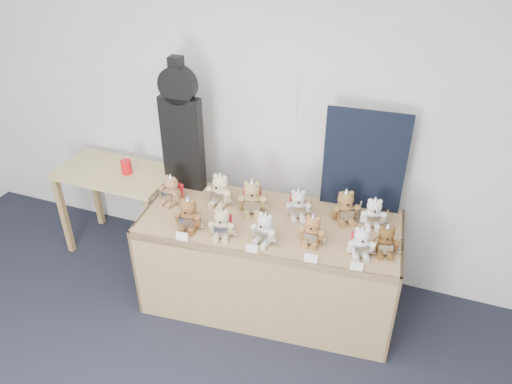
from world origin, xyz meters
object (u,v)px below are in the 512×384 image
(teddy_front_end, at_px, (386,241))
(teddy_back_centre_left, at_px, (252,198))
(side_table, at_px, (117,184))
(teddy_back_left, at_px, (220,190))
(red_cup, at_px, (126,167))
(teddy_front_centre, at_px, (265,229))
(teddy_front_left, at_px, (222,224))
(teddy_back_end, at_px, (374,213))
(teddy_back_far_left, at_px, (171,191))
(teddy_front_far_right, at_px, (361,243))
(display_table, at_px, (267,246))
(teddy_front_right, at_px, (312,230))
(teddy_back_centre_right, at_px, (298,204))
(teddy_front_far_left, at_px, (189,215))
(guitar_case, at_px, (181,127))
(teddy_back_right, at_px, (345,207))

(teddy_front_end, xyz_separation_m, teddy_back_centre_left, (-1.01, 0.15, 0.02))
(side_table, height_order, teddy_back_left, teddy_back_left)
(red_cup, bearing_deg, teddy_front_centre, -17.89)
(teddy_front_left, xyz_separation_m, teddy_back_end, (0.98, 0.50, 0.00))
(teddy_back_left, bearing_deg, teddy_back_far_left, -158.37)
(teddy_back_left, bearing_deg, teddy_front_far_right, -8.73)
(teddy_front_left, height_order, teddy_back_end, same)
(display_table, relative_size, teddy_back_centre_left, 6.67)
(teddy_front_left, relative_size, teddy_front_far_right, 1.01)
(teddy_front_right, relative_size, teddy_back_centre_right, 0.98)
(teddy_front_far_left, bearing_deg, side_table, 144.97)
(teddy_front_left, distance_m, teddy_front_far_right, 0.96)
(teddy_back_far_left, bearing_deg, teddy_back_centre_left, 23.97)
(guitar_case, xyz_separation_m, teddy_back_centre_right, (0.98, -0.10, -0.43))
(guitar_case, distance_m, teddy_back_end, 1.58)
(side_table, bearing_deg, teddy_front_centre, -16.28)
(display_table, relative_size, teddy_back_centre_right, 7.81)
(teddy_front_left, bearing_deg, display_table, 24.17)
(display_table, xyz_separation_m, teddy_front_far_left, (-0.53, -0.20, 0.28))
(teddy_front_far_left, xyz_separation_m, teddy_front_right, (0.87, 0.14, -0.01))
(teddy_front_far_right, bearing_deg, teddy_back_end, 69.75)
(teddy_front_end, bearing_deg, teddy_back_right, 126.54)
(guitar_case, xyz_separation_m, teddy_front_end, (1.65, -0.31, -0.43))
(display_table, relative_size, teddy_back_right, 7.17)
(red_cup, bearing_deg, display_table, -12.17)
(teddy_front_centre, xyz_separation_m, teddy_back_left, (-0.48, 0.33, 0.01))
(teddy_front_far_left, relative_size, teddy_front_end, 1.13)
(teddy_front_left, height_order, teddy_back_right, teddy_back_right)
(teddy_front_end, relative_size, teddy_back_end, 0.99)
(teddy_front_left, xyz_separation_m, teddy_back_left, (-0.18, 0.38, 0.02))
(teddy_back_centre_right, relative_size, teddy_back_right, 0.92)
(teddy_back_centre_right, bearing_deg, teddy_back_left, 164.95)
(teddy_back_left, height_order, teddy_back_right, teddy_back_left)
(guitar_case, xyz_separation_m, teddy_back_left, (0.37, -0.14, -0.41))
(side_table, bearing_deg, teddy_front_left, -21.82)
(teddy_back_left, xyz_separation_m, teddy_back_far_left, (-0.36, -0.12, -0.01))
(guitar_case, xyz_separation_m, teddy_front_centre, (0.85, -0.48, -0.42))
(side_table, xyz_separation_m, guitar_case, (0.68, 0.03, 0.64))
(teddy_front_right, bearing_deg, teddy_front_end, 3.37)
(teddy_front_far_right, xyz_separation_m, teddy_back_end, (0.02, 0.37, 0.00))
(red_cup, height_order, teddy_front_far_right, teddy_front_far_right)
(teddy_front_left, xyz_separation_m, teddy_back_centre_left, (0.09, 0.36, 0.02))
(teddy_front_right, bearing_deg, teddy_back_right, 62.15)
(teddy_back_end, bearing_deg, teddy_back_far_left, 177.08)
(teddy_back_left, xyz_separation_m, teddy_back_centre_right, (0.61, 0.04, -0.01))
(red_cup, distance_m, teddy_back_centre_right, 1.53)
(teddy_front_far_left, distance_m, teddy_back_far_left, 0.38)
(red_cup, height_order, teddy_back_far_left, teddy_back_far_left)
(teddy_front_centre, height_order, teddy_front_far_right, teddy_front_centre)
(display_table, bearing_deg, teddy_back_centre_right, 48.03)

